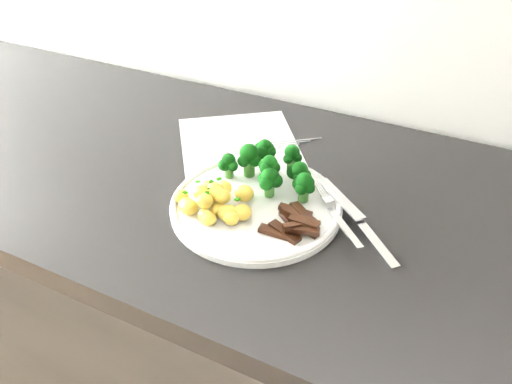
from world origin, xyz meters
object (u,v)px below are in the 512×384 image
at_px(plate, 256,204).
at_px(fork, 338,217).
at_px(counter, 290,369).
at_px(potatoes, 215,200).
at_px(recipe_paper, 242,154).
at_px(knife, 365,230).
at_px(beef_strips, 296,222).
at_px(broccoli, 272,166).

bearing_deg(plate, fork, 5.75).
distance_m(counter, potatoes, 0.49).
bearing_deg(counter, recipe_paper, 151.90).
bearing_deg(potatoes, recipe_paper, 104.19).
bearing_deg(recipe_paper, plate, -54.79).
bearing_deg(recipe_paper, knife, -24.16).
xyz_separation_m(recipe_paper, knife, (0.26, -0.12, 0.01)).
distance_m(counter, knife, 0.47).
distance_m(potatoes, fork, 0.18).
height_order(beef_strips, fork, beef_strips).
height_order(fork, knife, fork).
relative_size(recipe_paper, broccoli, 2.21).
xyz_separation_m(fork, knife, (0.04, 0.00, -0.01)).
relative_size(recipe_paper, fork, 2.95).
bearing_deg(fork, broccoli, 160.62).
height_order(counter, recipe_paper, recipe_paper).
xyz_separation_m(counter, potatoes, (-0.10, -0.09, 0.48)).
xyz_separation_m(plate, fork, (0.13, 0.01, 0.01)).
xyz_separation_m(beef_strips, fork, (0.05, 0.04, -0.00)).
xyz_separation_m(recipe_paper, plate, (0.09, -0.13, 0.01)).
xyz_separation_m(recipe_paper, beef_strips, (0.17, -0.15, 0.02)).
relative_size(plate, knife, 1.58).
distance_m(potatoes, knife, 0.22).
relative_size(recipe_paper, potatoes, 2.84).
bearing_deg(broccoli, plate, -90.02).
bearing_deg(beef_strips, broccoli, 132.83).
bearing_deg(broccoli, fork, -19.38).
height_order(counter, fork, fork).
bearing_deg(knife, beef_strips, -156.85).
bearing_deg(knife, fork, -179.99).
bearing_deg(fork, potatoes, -163.04).
distance_m(plate, knife, 0.17).
height_order(plate, knife, knife).
distance_m(broccoli, knife, 0.18).
bearing_deg(plate, knife, 4.37).
relative_size(plate, potatoes, 2.05).
relative_size(counter, knife, 14.42).
bearing_deg(broccoli, potatoes, -116.11).
distance_m(counter, plate, 0.46).
bearing_deg(recipe_paper, counter, -28.10).
distance_m(counter, beef_strips, 0.47).
bearing_deg(plate, counter, 41.19).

